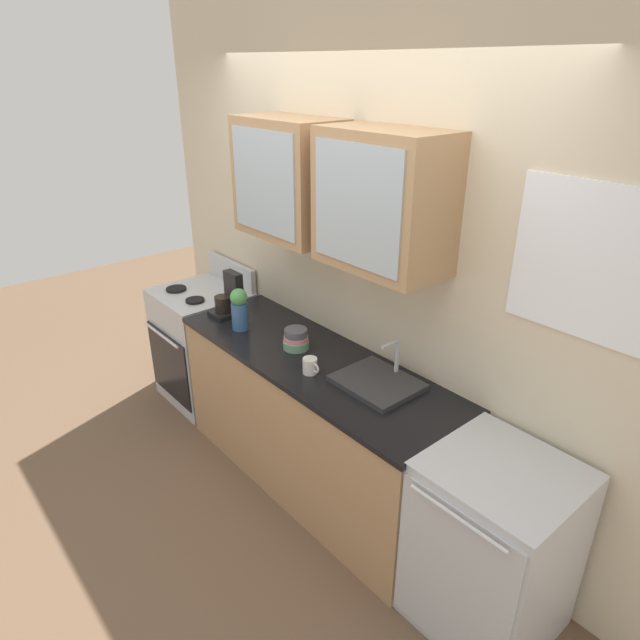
{
  "coord_description": "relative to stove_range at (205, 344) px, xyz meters",
  "views": [
    {
      "loc": [
        2.17,
        -1.78,
        2.44
      ],
      "look_at": [
        0.07,
        0.0,
        1.16
      ],
      "focal_mm": 31.07,
      "sensor_mm": 36.0,
      "label": 1
    }
  ],
  "objects": [
    {
      "name": "ground_plane",
      "position": [
        1.33,
        0.0,
        -0.45
      ],
      "size": [
        10.0,
        10.0,
        0.0
      ],
      "primitive_type": "plane",
      "color": "brown"
    },
    {
      "name": "back_wall_unit",
      "position": [
        1.33,
        0.32,
        1.07
      ],
      "size": [
        3.96,
        0.47,
        2.87
      ],
      "color": "beige",
      "rests_on": "ground_plane"
    },
    {
      "name": "counter",
      "position": [
        1.33,
        0.0,
        -0.01
      ],
      "size": [
        1.97,
        0.64,
        0.89
      ],
      "color": "#A87F56",
      "rests_on": "ground_plane"
    },
    {
      "name": "stove_range",
      "position": [
        0.0,
        0.0,
        0.0
      ],
      "size": [
        0.64,
        0.65,
        1.07
      ],
      "color": "silver",
      "rests_on": "ground_plane"
    },
    {
      "name": "sink_faucet",
      "position": [
        1.78,
        0.07,
        0.46
      ],
      "size": [
        0.42,
        0.35,
        0.23
      ],
      "color": "#2D2D30",
      "rests_on": "counter"
    },
    {
      "name": "bowl_stack",
      "position": [
        1.17,
        -0.0,
        0.5
      ],
      "size": [
        0.16,
        0.16,
        0.12
      ],
      "color": "#669972",
      "rests_on": "counter"
    },
    {
      "name": "vase",
      "position": [
        0.73,
        -0.11,
        0.58
      ],
      "size": [
        0.11,
        0.11,
        0.27
      ],
      "color": "#33598C",
      "rests_on": "counter"
    },
    {
      "name": "cup_near_sink",
      "position": [
        1.45,
        -0.12,
        0.48
      ],
      "size": [
        0.12,
        0.08,
        0.09
      ],
      "color": "silver",
      "rests_on": "counter"
    },
    {
      "name": "dishwasher",
      "position": [
        2.6,
        -0.0,
        -0.01
      ],
      "size": [
        0.61,
        0.63,
        0.89
      ],
      "color": "silver",
      "rests_on": "ground_plane"
    },
    {
      "name": "coffee_maker",
      "position": [
        0.49,
        -0.03,
        0.55
      ],
      "size": [
        0.17,
        0.2,
        0.29
      ],
      "color": "black",
      "rests_on": "counter"
    }
  ]
}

